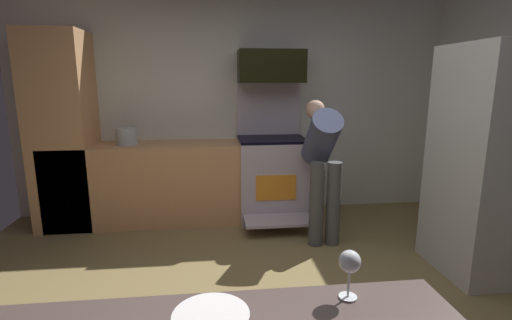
# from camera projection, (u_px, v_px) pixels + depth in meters

# --- Properties ---
(wall_back) EXTENTS (5.20, 0.12, 2.60)m
(wall_back) POSITION_uv_depth(u_px,v_px,m) (237.00, 105.00, 4.55)
(wall_back) COLOR silver
(wall_back) RESTS_ON ground
(lower_cabinet_run) EXTENTS (2.40, 0.60, 0.90)m
(lower_cabinet_run) POSITION_uv_depth(u_px,v_px,m) (161.00, 183.00, 4.28)
(lower_cabinet_run) COLOR tan
(lower_cabinet_run) RESTS_ON ground
(cabinet_column) EXTENTS (0.60, 0.60, 2.10)m
(cabinet_column) POSITION_uv_depth(u_px,v_px,m) (63.00, 132.00, 4.05)
(cabinet_column) COLOR tan
(cabinet_column) RESTS_ON ground
(oven_range) EXTENTS (0.76, 0.99, 1.57)m
(oven_range) POSITION_uv_depth(u_px,v_px,m) (271.00, 175.00, 4.40)
(oven_range) COLOR #C0B4C1
(oven_range) RESTS_ON ground
(microwave) EXTENTS (0.74, 0.38, 0.36)m
(microwave) POSITION_uv_depth(u_px,v_px,m) (271.00, 66.00, 4.23)
(microwave) COLOR black
(microwave) RESTS_ON oven_range
(refrigerator) EXTENTS (0.89, 0.79, 1.88)m
(refrigerator) POSITION_uv_depth(u_px,v_px,m) (501.00, 163.00, 3.06)
(refrigerator) COLOR silver
(refrigerator) RESTS_ON ground
(person_cook) EXTENTS (0.31, 0.67, 1.39)m
(person_cook) POSITION_uv_depth(u_px,v_px,m) (322.00, 158.00, 3.72)
(person_cook) COLOR #4E4E4E
(person_cook) RESTS_ON ground
(wine_glass_near) EXTENTS (0.07, 0.07, 0.17)m
(wine_glass_near) POSITION_uv_depth(u_px,v_px,m) (350.00, 264.00, 1.20)
(wine_glass_near) COLOR silver
(wine_glass_near) RESTS_ON counter_island
(stock_pot) EXTENTS (0.23, 0.23, 0.19)m
(stock_pot) POSITION_uv_depth(u_px,v_px,m) (127.00, 136.00, 4.13)
(stock_pot) COLOR #AFB8BF
(stock_pot) RESTS_ON lower_cabinet_run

